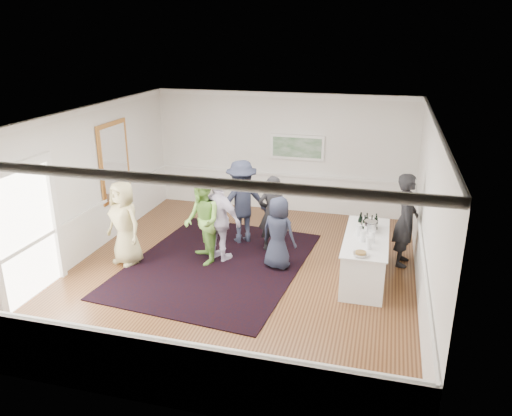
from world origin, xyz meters
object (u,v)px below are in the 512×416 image
(guest_green, at_px, (202,221))
(nut_bowl, at_px, (361,254))
(guest_navy, at_px, (278,233))
(bartender, at_px, (406,220))
(serving_table, at_px, (365,257))
(guest_lilac, at_px, (220,220))
(guest_dark_a, at_px, (242,202))
(guest_tan, at_px, (124,223))
(ice_bucket, at_px, (370,227))
(guest_dark_b, at_px, (272,214))

(guest_green, relative_size, nut_bowl, 6.56)
(guest_navy, height_order, nut_bowl, guest_navy)
(bartender, bearing_deg, guest_green, 107.96)
(serving_table, xyz_separation_m, guest_lilac, (-3.05, 0.07, 0.47))
(bartender, distance_m, guest_dark_a, 3.64)
(guest_tan, height_order, ice_bucket, guest_tan)
(guest_lilac, bearing_deg, nut_bowl, -176.43)
(guest_green, bearing_deg, guest_dark_a, 126.43)
(guest_tan, height_order, nut_bowl, guest_tan)
(serving_table, relative_size, guest_dark_b, 1.28)
(guest_lilac, bearing_deg, guest_dark_a, -76.60)
(serving_table, distance_m, guest_navy, 1.80)
(nut_bowl, bearing_deg, guest_tan, 175.91)
(guest_lilac, relative_size, guest_dark_a, 0.95)
(bartender, relative_size, guest_tan, 1.09)
(serving_table, bearing_deg, ice_bucket, 77.45)
(serving_table, relative_size, ice_bucket, 8.54)
(bartender, distance_m, nut_bowl, 1.99)
(guest_dark_b, bearing_deg, guest_tan, 3.60)
(bartender, relative_size, ice_bucket, 7.62)
(guest_green, bearing_deg, serving_table, 59.14)
(bartender, bearing_deg, guest_tan, 108.57)
(guest_navy, bearing_deg, guest_lilac, 15.39)
(guest_dark_b, height_order, ice_bucket, guest_dark_b)
(serving_table, relative_size, guest_navy, 1.44)
(ice_bucket, bearing_deg, nut_bowl, -95.39)
(nut_bowl, bearing_deg, ice_bucket, 84.61)
(guest_green, xyz_separation_m, guest_navy, (1.60, 0.16, -0.16))
(serving_table, height_order, guest_green, guest_green)
(guest_lilac, relative_size, ice_bucket, 7.11)
(guest_lilac, xyz_separation_m, guest_navy, (1.28, -0.04, -0.15))
(serving_table, distance_m, guest_tan, 4.98)
(guest_green, height_order, nut_bowl, guest_green)
(guest_dark_b, height_order, nut_bowl, guest_dark_b)
(nut_bowl, bearing_deg, bartender, 66.20)
(guest_lilac, bearing_deg, bartender, -145.80)
(guest_tan, relative_size, nut_bowl, 6.36)
(guest_green, bearing_deg, guest_tan, -106.92)
(serving_table, bearing_deg, guest_navy, 178.99)
(guest_navy, bearing_deg, bartender, -143.84)
(guest_dark_b, bearing_deg, guest_lilac, 16.35)
(guest_navy, relative_size, ice_bucket, 5.94)
(guest_lilac, height_order, nut_bowl, guest_lilac)
(guest_dark_a, bearing_deg, guest_tan, 5.20)
(guest_dark_a, height_order, guest_dark_b, guest_dark_a)
(guest_green, bearing_deg, bartender, 70.87)
(guest_lilac, height_order, guest_navy, guest_lilac)
(serving_table, distance_m, guest_lilac, 3.09)
(serving_table, distance_m, guest_dark_a, 3.15)
(bartender, distance_m, guest_dark_b, 2.84)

